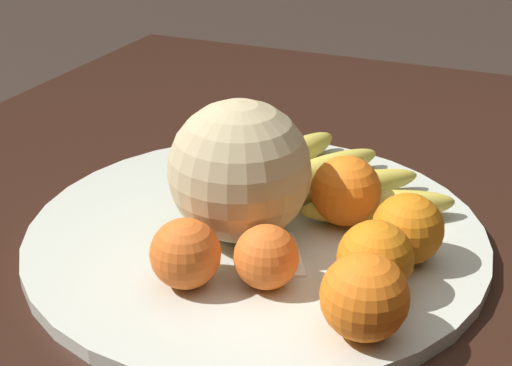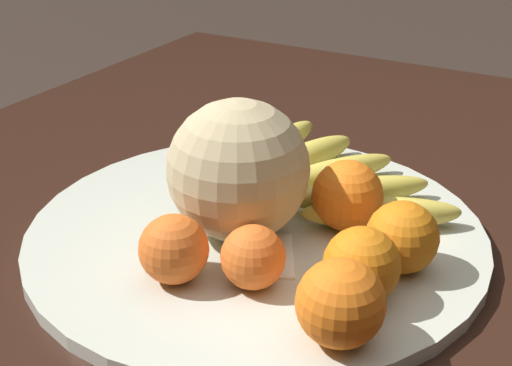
{
  "view_description": "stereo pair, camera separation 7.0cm",
  "coord_description": "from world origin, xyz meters",
  "px_view_note": "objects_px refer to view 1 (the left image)",
  "views": [
    {
      "loc": [
        -0.57,
        -0.2,
        1.12
      ],
      "look_at": [
        0.01,
        0.05,
        0.81
      ],
      "focal_mm": 50.0,
      "sensor_mm": 36.0,
      "label": 1
    },
    {
      "loc": [
        -0.54,
        -0.26,
        1.12
      ],
      "look_at": [
        0.01,
        0.05,
        0.81
      ],
      "focal_mm": 50.0,
      "sensor_mm": 36.0,
      "label": 2
    }
  ],
  "objects_px": {
    "orange_mid_center": "(185,254)",
    "orange_back_right": "(408,229)",
    "produce_tag": "(285,254)",
    "fruit_bowl": "(256,233)",
    "melon": "(240,171)",
    "orange_back_left": "(266,257)",
    "banana_bunch": "(319,172)",
    "orange_front_right": "(375,258)",
    "kitchen_table": "(295,325)",
    "orange_front_left": "(364,297)",
    "orange_top_small": "(346,191)"
  },
  "relations": [
    {
      "from": "melon",
      "to": "orange_back_right",
      "type": "height_order",
      "value": "melon"
    },
    {
      "from": "orange_front_left",
      "to": "orange_back_right",
      "type": "height_order",
      "value": "orange_front_left"
    },
    {
      "from": "kitchen_table",
      "to": "orange_top_small",
      "type": "relative_size",
      "value": 19.22
    },
    {
      "from": "produce_tag",
      "to": "orange_front_left",
      "type": "bearing_deg",
      "value": -160.43
    },
    {
      "from": "melon",
      "to": "orange_front_left",
      "type": "distance_m",
      "value": 0.19
    },
    {
      "from": "melon",
      "to": "orange_back_left",
      "type": "distance_m",
      "value": 0.1
    },
    {
      "from": "banana_bunch",
      "to": "produce_tag",
      "type": "xyz_separation_m",
      "value": [
        -0.16,
        -0.02,
        -0.02
      ]
    },
    {
      "from": "fruit_bowl",
      "to": "orange_back_left",
      "type": "distance_m",
      "value": 0.11
    },
    {
      "from": "produce_tag",
      "to": "fruit_bowl",
      "type": "bearing_deg",
      "value": 20.94
    },
    {
      "from": "kitchen_table",
      "to": "orange_back_right",
      "type": "distance_m",
      "value": 0.17
    },
    {
      "from": "kitchen_table",
      "to": "fruit_bowl",
      "type": "relative_size",
      "value": 2.97
    },
    {
      "from": "kitchen_table",
      "to": "fruit_bowl",
      "type": "bearing_deg",
      "value": 77.04
    },
    {
      "from": "kitchen_table",
      "to": "orange_mid_center",
      "type": "height_order",
      "value": "orange_mid_center"
    },
    {
      "from": "banana_bunch",
      "to": "orange_front_right",
      "type": "height_order",
      "value": "orange_front_right"
    },
    {
      "from": "orange_top_small",
      "to": "orange_back_right",
      "type": "bearing_deg",
      "value": -122.85
    },
    {
      "from": "orange_top_small",
      "to": "produce_tag",
      "type": "bearing_deg",
      "value": 158.84
    },
    {
      "from": "orange_front_left",
      "to": "orange_top_small",
      "type": "distance_m",
      "value": 0.18
    },
    {
      "from": "orange_front_right",
      "to": "produce_tag",
      "type": "distance_m",
      "value": 0.1
    },
    {
      "from": "orange_back_left",
      "to": "orange_top_small",
      "type": "relative_size",
      "value": 0.8
    },
    {
      "from": "orange_front_left",
      "to": "orange_front_right",
      "type": "xyz_separation_m",
      "value": [
        0.06,
        0.01,
        -0.0
      ]
    },
    {
      "from": "fruit_bowl",
      "to": "banana_bunch",
      "type": "bearing_deg",
      "value": -13.72
    },
    {
      "from": "fruit_bowl",
      "to": "banana_bunch",
      "type": "xyz_separation_m",
      "value": [
        0.12,
        -0.03,
        0.02
      ]
    },
    {
      "from": "fruit_bowl",
      "to": "kitchen_table",
      "type": "bearing_deg",
      "value": -102.96
    },
    {
      "from": "orange_back_left",
      "to": "kitchen_table",
      "type": "bearing_deg",
      "value": 0.11
    },
    {
      "from": "orange_mid_center",
      "to": "orange_back_right",
      "type": "height_order",
      "value": "orange_back_right"
    },
    {
      "from": "banana_bunch",
      "to": "orange_back_right",
      "type": "distance_m",
      "value": 0.17
    },
    {
      "from": "banana_bunch",
      "to": "orange_back_right",
      "type": "bearing_deg",
      "value": -101.81
    },
    {
      "from": "orange_front_left",
      "to": "orange_mid_center",
      "type": "height_order",
      "value": "orange_front_left"
    },
    {
      "from": "banana_bunch",
      "to": "produce_tag",
      "type": "relative_size",
      "value": 3.45
    },
    {
      "from": "orange_front_right",
      "to": "orange_back_right",
      "type": "xyz_separation_m",
      "value": [
        0.06,
        -0.01,
        0.0
      ]
    },
    {
      "from": "orange_back_left",
      "to": "orange_back_right",
      "type": "xyz_separation_m",
      "value": [
        0.09,
        -0.1,
        0.0
      ]
    },
    {
      "from": "orange_front_left",
      "to": "orange_mid_center",
      "type": "xyz_separation_m",
      "value": [
        0.01,
        0.16,
        -0.0
      ]
    },
    {
      "from": "melon",
      "to": "orange_back_left",
      "type": "relative_size",
      "value": 2.41
    },
    {
      "from": "orange_front_right",
      "to": "orange_mid_center",
      "type": "height_order",
      "value": "orange_front_right"
    },
    {
      "from": "orange_front_right",
      "to": "orange_back_right",
      "type": "bearing_deg",
      "value": -13.44
    },
    {
      "from": "orange_back_right",
      "to": "produce_tag",
      "type": "height_order",
      "value": "orange_back_right"
    },
    {
      "from": "orange_front_right",
      "to": "kitchen_table",
      "type": "bearing_deg",
      "value": 59.63
    },
    {
      "from": "fruit_bowl",
      "to": "banana_bunch",
      "type": "relative_size",
      "value": 1.71
    },
    {
      "from": "banana_bunch",
      "to": "kitchen_table",
      "type": "bearing_deg",
      "value": -139.12
    },
    {
      "from": "melon",
      "to": "orange_back_left",
      "type": "bearing_deg",
      "value": -141.52
    },
    {
      "from": "orange_front_left",
      "to": "produce_tag",
      "type": "xyz_separation_m",
      "value": [
        0.09,
        0.1,
        -0.03
      ]
    },
    {
      "from": "orange_back_left",
      "to": "produce_tag",
      "type": "distance_m",
      "value": 0.06
    },
    {
      "from": "fruit_bowl",
      "to": "orange_front_right",
      "type": "bearing_deg",
      "value": -114.74
    },
    {
      "from": "orange_back_left",
      "to": "orange_back_right",
      "type": "bearing_deg",
      "value": -49.44
    },
    {
      "from": "kitchen_table",
      "to": "orange_back_left",
      "type": "height_order",
      "value": "orange_back_left"
    },
    {
      "from": "kitchen_table",
      "to": "orange_back_left",
      "type": "bearing_deg",
      "value": -179.89
    },
    {
      "from": "orange_mid_center",
      "to": "orange_back_right",
      "type": "bearing_deg",
      "value": -55.77
    },
    {
      "from": "fruit_bowl",
      "to": "orange_mid_center",
      "type": "height_order",
      "value": "orange_mid_center"
    },
    {
      "from": "melon",
      "to": "orange_back_left",
      "type": "xyz_separation_m",
      "value": [
        -0.07,
        -0.06,
        -0.04
      ]
    },
    {
      "from": "orange_front_right",
      "to": "orange_top_small",
      "type": "height_order",
      "value": "orange_top_small"
    }
  ]
}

